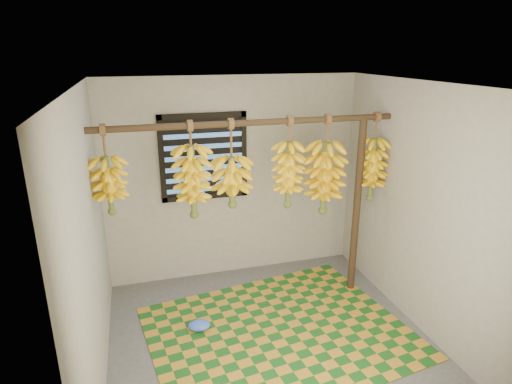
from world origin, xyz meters
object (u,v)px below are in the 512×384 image
object	(u,v)px
banana_bunch_f	(372,169)
banana_bunch_d	(288,174)
banana_bunch_c	(232,182)
banana_bunch_e	(324,178)
plastic_bag	(199,325)
support_post	(357,208)
woven_mat	(279,332)
banana_bunch_a	(109,185)
banana_bunch_b	(193,182)

from	to	relation	value
banana_bunch_f	banana_bunch_d	bearing A→B (deg)	180.00
banana_bunch_c	banana_bunch_e	bearing A→B (deg)	0.00
plastic_bag	banana_bunch_f	bearing A→B (deg)	8.73
support_post	banana_bunch_d	xyz separation A→B (m)	(-0.81, 0.00, 0.46)
woven_mat	banana_bunch_a	size ratio (longest dim) A/B	2.94
banana_bunch_b	plastic_bag	bearing A→B (deg)	-98.35
banana_bunch_b	banana_bunch_d	xyz separation A→B (m)	(0.97, 0.00, -0.00)
banana_bunch_c	support_post	bearing A→B (deg)	0.00
support_post	banana_bunch_f	size ratio (longest dim) A/B	2.08
banana_bunch_b	banana_bunch_f	xyz separation A→B (m)	(1.94, 0.00, -0.03)
support_post	plastic_bag	bearing A→B (deg)	-170.57
banana_bunch_f	banana_bunch_e	bearing A→B (deg)	180.00
banana_bunch_c	banana_bunch_f	bearing A→B (deg)	0.00
banana_bunch_a	banana_bunch_e	bearing A→B (deg)	0.00
banana_bunch_c	banana_bunch_f	size ratio (longest dim) A/B	0.91
support_post	banana_bunch_c	bearing A→B (deg)	180.00
banana_bunch_f	banana_bunch_b	bearing A→B (deg)	180.00
banana_bunch_a	plastic_bag	bearing A→B (deg)	-23.05
woven_mat	banana_bunch_d	size ratio (longest dim) A/B	2.61
woven_mat	banana_bunch_d	distance (m)	1.58
banana_bunch_d	banana_bunch_b	bearing A→B (deg)	180.00
woven_mat	banana_bunch_e	world-z (taller)	banana_bunch_e
banana_bunch_b	banana_bunch_e	distance (m)	1.38
banana_bunch_c	banana_bunch_e	size ratio (longest dim) A/B	0.83
banana_bunch_a	banana_bunch_f	xyz separation A→B (m)	(2.70, 0.00, -0.06)
woven_mat	plastic_bag	xyz separation A→B (m)	(-0.75, 0.26, 0.05)
woven_mat	banana_bunch_f	bearing A→B (deg)	24.54
woven_mat	banana_bunch_e	bearing A→B (deg)	39.86
woven_mat	banana_bunch_f	size ratio (longest dim) A/B	2.55
support_post	banana_bunch_d	bearing A→B (deg)	180.00
support_post	woven_mat	size ratio (longest dim) A/B	0.82
plastic_bag	banana_bunch_a	world-z (taller)	banana_bunch_a
support_post	banana_bunch_e	xyz separation A→B (m)	(-0.41, 0.00, 0.38)
support_post	banana_bunch_e	size ratio (longest dim) A/B	1.90
banana_bunch_c	plastic_bag	bearing A→B (deg)	-144.70
woven_mat	banana_bunch_c	size ratio (longest dim) A/B	2.79
plastic_bag	banana_bunch_d	distance (m)	1.76
banana_bunch_e	support_post	bearing A→B (deg)	0.00
support_post	plastic_bag	world-z (taller)	support_post
woven_mat	banana_bunch_b	size ratio (longest dim) A/B	2.59
banana_bunch_d	banana_bunch_a	bearing A→B (deg)	180.00
banana_bunch_a	support_post	bearing A→B (deg)	0.00
support_post	banana_bunch_c	distance (m)	1.47
banana_bunch_a	banana_bunch_f	world-z (taller)	same
woven_mat	plastic_bag	distance (m)	0.80
banana_bunch_b	woven_mat	bearing A→B (deg)	-38.57
banana_bunch_f	plastic_bag	bearing A→B (deg)	-171.27
woven_mat	banana_bunch_d	world-z (taller)	banana_bunch_d
plastic_bag	banana_bunch_b	bearing A→B (deg)	81.65
banana_bunch_a	banana_bunch_d	bearing A→B (deg)	0.00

